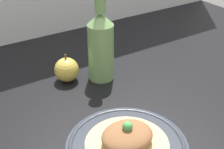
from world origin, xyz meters
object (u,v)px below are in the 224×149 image
(plate, at_px, (127,146))
(cider_bottle, at_px, (101,44))
(apple, at_px, (67,70))
(plated_food, at_px, (127,137))

(plate, distance_m, cider_bottle, 0.33)
(cider_bottle, bearing_deg, apple, 157.17)
(plated_food, bearing_deg, plate, 63.43)
(plate, height_order, plated_food, plated_food)
(plate, height_order, cider_bottle, cider_bottle)
(cider_bottle, relative_size, apple, 3.30)
(plate, distance_m, apple, 0.33)
(plate, xyz_separation_m, apple, (0.02, 0.33, 0.03))
(plated_food, xyz_separation_m, apple, (0.02, 0.33, 0.00))
(plate, relative_size, apple, 3.10)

